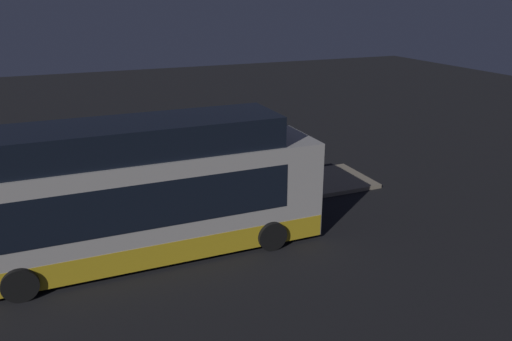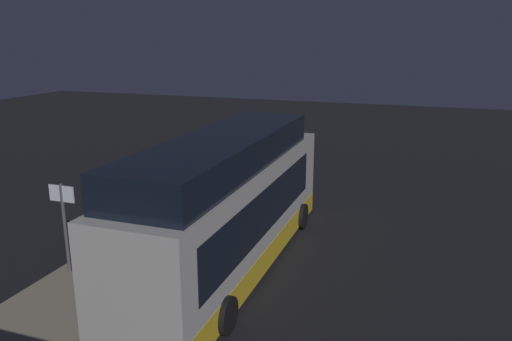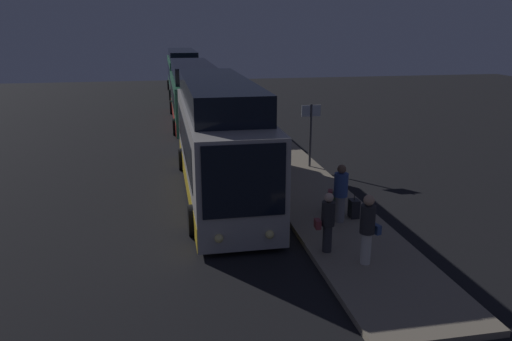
{
  "view_description": "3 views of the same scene",
  "coord_description": "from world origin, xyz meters",
  "px_view_note": "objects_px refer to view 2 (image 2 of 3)",
  "views": [
    {
      "loc": [
        -2.1,
        -13.96,
        7.49
      ],
      "look_at": [
        3.94,
        0.47,
        1.96
      ],
      "focal_mm": 35.0,
      "sensor_mm": 36.0,
      "label": 1
    },
    {
      "loc": [
        -13.0,
        -5.55,
        6.81
      ],
      "look_at": [
        3.94,
        0.47,
        1.96
      ],
      "focal_mm": 35.0,
      "sensor_mm": 36.0,
      "label": 2
    },
    {
      "loc": [
        17.53,
        -2.1,
        6.01
      ],
      "look_at": [
        3.94,
        0.47,
        1.96
      ],
      "focal_mm": 35.0,
      "sensor_mm": 36.0,
      "label": 3
    }
  ],
  "objects_px": {
    "trash_bin": "(182,207)",
    "passenger_boarding": "(193,185)",
    "bus_lead": "(229,209)",
    "sign_post": "(64,216)",
    "passenger_waiting": "(236,177)",
    "passenger_with_bags": "(228,168)",
    "suitcase": "(178,202)"
  },
  "relations": [
    {
      "from": "passenger_waiting",
      "to": "passenger_with_bags",
      "type": "xyz_separation_m",
      "value": [
        0.86,
        0.76,
        0.11
      ]
    },
    {
      "from": "bus_lead",
      "to": "passenger_with_bags",
      "type": "xyz_separation_m",
      "value": [
        6.82,
        2.92,
        -0.69
      ]
    },
    {
      "from": "bus_lead",
      "to": "suitcase",
      "type": "distance_m",
      "value": 5.52
    },
    {
      "from": "sign_post",
      "to": "passenger_with_bags",
      "type": "bearing_deg",
      "value": -7.67
    },
    {
      "from": "bus_lead",
      "to": "sign_post",
      "type": "bearing_deg",
      "value": 118.1
    },
    {
      "from": "bus_lead",
      "to": "trash_bin",
      "type": "xyz_separation_m",
      "value": [
        3.2,
        3.32,
        -1.38
      ]
    },
    {
      "from": "passenger_waiting",
      "to": "passenger_with_bags",
      "type": "relative_size",
      "value": 0.9
    },
    {
      "from": "passenger_with_bags",
      "to": "suitcase",
      "type": "relative_size",
      "value": 2.24
    },
    {
      "from": "passenger_boarding",
      "to": "bus_lead",
      "type": "bearing_deg",
      "value": 59.59
    },
    {
      "from": "passenger_waiting",
      "to": "suitcase",
      "type": "relative_size",
      "value": 2.01
    },
    {
      "from": "passenger_waiting",
      "to": "sign_post",
      "type": "xyz_separation_m",
      "value": [
        -8.17,
        1.98,
        0.84
      ]
    },
    {
      "from": "suitcase",
      "to": "sign_post",
      "type": "distance_m",
      "value": 6.14
    },
    {
      "from": "passenger_with_bags",
      "to": "bus_lead",
      "type": "bearing_deg",
      "value": -173.33
    },
    {
      "from": "passenger_boarding",
      "to": "trash_bin",
      "type": "height_order",
      "value": "passenger_boarding"
    },
    {
      "from": "passenger_waiting",
      "to": "sign_post",
      "type": "bearing_deg",
      "value": -10.11
    },
    {
      "from": "passenger_boarding",
      "to": "sign_post",
      "type": "distance_m",
      "value": 6.33
    },
    {
      "from": "passenger_boarding",
      "to": "passenger_with_bags",
      "type": "distance_m",
      "value": 2.83
    },
    {
      "from": "suitcase",
      "to": "passenger_with_bags",
      "type": "bearing_deg",
      "value": -15.99
    },
    {
      "from": "passenger_boarding",
      "to": "suitcase",
      "type": "xyz_separation_m",
      "value": [
        -0.25,
        0.58,
        -0.68
      ]
    },
    {
      "from": "passenger_with_bags",
      "to": "suitcase",
      "type": "height_order",
      "value": "passenger_with_bags"
    },
    {
      "from": "passenger_boarding",
      "to": "passenger_waiting",
      "type": "relative_size",
      "value": 1.1
    },
    {
      "from": "passenger_with_bags",
      "to": "passenger_boarding",
      "type": "bearing_deg",
      "value": 157.34
    },
    {
      "from": "bus_lead",
      "to": "passenger_boarding",
      "type": "bearing_deg",
      "value": 38.82
    },
    {
      "from": "passenger_boarding",
      "to": "passenger_waiting",
      "type": "height_order",
      "value": "passenger_boarding"
    },
    {
      "from": "bus_lead",
      "to": "passenger_boarding",
      "type": "xyz_separation_m",
      "value": [
        4.01,
        3.22,
        -0.72
      ]
    },
    {
      "from": "passenger_boarding",
      "to": "passenger_waiting",
      "type": "distance_m",
      "value": 2.23
    },
    {
      "from": "passenger_boarding",
      "to": "sign_post",
      "type": "relative_size",
      "value": 0.68
    },
    {
      "from": "passenger_waiting",
      "to": "sign_post",
      "type": "height_order",
      "value": "sign_post"
    },
    {
      "from": "bus_lead",
      "to": "passenger_with_bags",
      "type": "relative_size",
      "value": 6.0
    },
    {
      "from": "passenger_boarding",
      "to": "trash_bin",
      "type": "bearing_deg",
      "value": 14.1
    },
    {
      "from": "passenger_boarding",
      "to": "sign_post",
      "type": "xyz_separation_m",
      "value": [
        -6.21,
        0.91,
        0.76
      ]
    },
    {
      "from": "trash_bin",
      "to": "passenger_boarding",
      "type": "bearing_deg",
      "value": -6.67
    }
  ]
}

